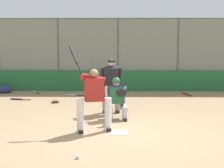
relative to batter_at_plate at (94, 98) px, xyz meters
The scene contains 14 objects.
ground_plane 1.02m from the batter_at_plate, 169.97° to the left, with size 160.00×160.00×0.00m, color #9E7F5B.
home_plate_marker 1.02m from the batter_at_plate, 169.97° to the left, with size 0.43×0.43×0.01m, color white.
backstop_fence 7.14m from the batter_at_plate, 94.85° to the right, with size 22.06×0.08×3.34m.
padding_wall 6.99m from the batter_at_plate, 94.92° to the right, with size 21.54×0.18×0.93m, color #236638.
bleachers_beyond 10.28m from the batter_at_plate, 116.35° to the right, with size 15.39×1.95×1.16m.
batter_at_plate is the anchor object (origin of this frame).
catcher_behind_plate 1.38m from the batter_at_plate, 113.51° to the right, with size 0.66×0.77×1.19m.
umpire_home 2.16m from the batter_at_plate, 100.25° to the right, with size 0.67×0.40×1.64m.
spare_bat_near_backstop 6.88m from the batter_at_plate, 120.74° to the right, with size 0.25×0.85×0.07m.
spare_bat_by_padding 6.98m from the batter_at_plate, 64.15° to the right, with size 0.45×0.71×0.07m.
spare_bat_third_base_side 5.64m from the batter_at_plate, 76.78° to the right, with size 0.80×0.21×0.07m.
spare_bat_first_base_side 5.53m from the batter_at_plate, 53.74° to the right, with size 0.86×0.28×0.07m.
fielding_glove_on_dirt 4.23m from the batter_at_plate, 66.06° to the right, with size 0.28×0.21×0.10m.
baseball_loose 2.00m from the batter_at_plate, 84.89° to the left, with size 0.07×0.07×0.07m, color white.
Camera 1 is at (0.05, 7.21, 2.04)m, focal length 50.00 mm.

